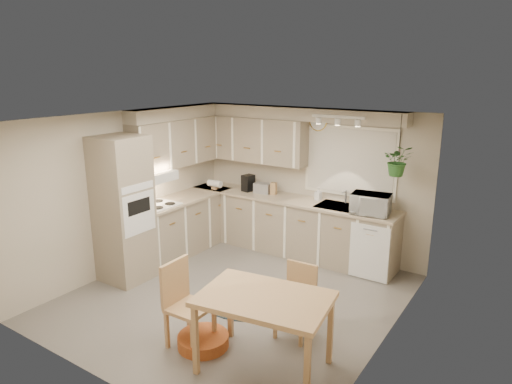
% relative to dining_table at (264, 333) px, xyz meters
% --- Properties ---
extents(floor, '(4.20, 4.20, 0.00)m').
position_rel_dining_table_xyz_m(floor, '(-1.13, 1.06, -0.40)').
color(floor, '#655F59').
rests_on(floor, ground).
extents(ceiling, '(4.20, 4.20, 0.00)m').
position_rel_dining_table_xyz_m(ceiling, '(-1.13, 1.06, 2.00)').
color(ceiling, silver).
rests_on(ceiling, wall_back).
extents(wall_back, '(4.00, 0.04, 2.40)m').
position_rel_dining_table_xyz_m(wall_back, '(-1.13, 3.16, 0.80)').
color(wall_back, '#BCB09B').
rests_on(wall_back, floor).
extents(wall_front, '(4.00, 0.04, 2.40)m').
position_rel_dining_table_xyz_m(wall_front, '(-1.13, -1.04, 0.80)').
color(wall_front, '#BCB09B').
rests_on(wall_front, floor).
extents(wall_left, '(0.04, 4.20, 2.40)m').
position_rel_dining_table_xyz_m(wall_left, '(-3.13, 1.06, 0.80)').
color(wall_left, '#BCB09B').
rests_on(wall_left, floor).
extents(wall_right, '(0.04, 4.20, 2.40)m').
position_rel_dining_table_xyz_m(wall_right, '(0.87, 1.06, 0.80)').
color(wall_right, '#BCB09B').
rests_on(wall_right, floor).
extents(base_cab_left, '(0.60, 1.85, 0.90)m').
position_rel_dining_table_xyz_m(base_cab_left, '(-2.83, 1.93, 0.05)').
color(base_cab_left, gray).
rests_on(base_cab_left, floor).
extents(base_cab_back, '(3.60, 0.60, 0.90)m').
position_rel_dining_table_xyz_m(base_cab_back, '(-1.33, 2.86, 0.05)').
color(base_cab_back, gray).
rests_on(base_cab_back, floor).
extents(counter_left, '(0.64, 1.89, 0.04)m').
position_rel_dining_table_xyz_m(counter_left, '(-2.82, 1.93, 0.52)').
color(counter_left, tan).
rests_on(counter_left, base_cab_left).
extents(counter_back, '(3.64, 0.64, 0.04)m').
position_rel_dining_table_xyz_m(counter_back, '(-1.33, 2.85, 0.52)').
color(counter_back, tan).
rests_on(counter_back, base_cab_back).
extents(oven_stack, '(0.65, 0.65, 2.10)m').
position_rel_dining_table_xyz_m(oven_stack, '(-2.81, 0.68, 0.65)').
color(oven_stack, gray).
rests_on(oven_stack, floor).
extents(wall_oven_face, '(0.02, 0.56, 0.58)m').
position_rel_dining_table_xyz_m(wall_oven_face, '(-2.49, 0.68, 0.65)').
color(wall_oven_face, white).
rests_on(wall_oven_face, oven_stack).
extents(upper_cab_left, '(0.35, 2.00, 0.75)m').
position_rel_dining_table_xyz_m(upper_cab_left, '(-2.96, 2.06, 1.42)').
color(upper_cab_left, gray).
rests_on(upper_cab_left, wall_left).
extents(upper_cab_back, '(2.00, 0.35, 0.75)m').
position_rel_dining_table_xyz_m(upper_cab_back, '(-2.13, 2.98, 1.42)').
color(upper_cab_back, gray).
rests_on(upper_cab_back, wall_back).
extents(soffit_left, '(0.30, 2.00, 0.20)m').
position_rel_dining_table_xyz_m(soffit_left, '(-2.98, 2.06, 1.90)').
color(soffit_left, '#BCB09B').
rests_on(soffit_left, wall_left).
extents(soffit_back, '(3.60, 0.30, 0.20)m').
position_rel_dining_table_xyz_m(soffit_back, '(-1.33, 3.01, 1.90)').
color(soffit_back, '#BCB09B').
rests_on(soffit_back, wall_back).
extents(cooktop, '(0.52, 0.58, 0.02)m').
position_rel_dining_table_xyz_m(cooktop, '(-2.81, 1.36, 0.54)').
color(cooktop, white).
rests_on(cooktop, counter_left).
extents(range_hood, '(0.40, 0.60, 0.14)m').
position_rel_dining_table_xyz_m(range_hood, '(-2.83, 1.36, 1.00)').
color(range_hood, white).
rests_on(range_hood, upper_cab_left).
extents(window_blinds, '(1.40, 0.02, 1.00)m').
position_rel_dining_table_xyz_m(window_blinds, '(-0.43, 3.13, 1.20)').
color(window_blinds, white).
rests_on(window_blinds, wall_back).
extents(window_frame, '(1.50, 0.02, 1.10)m').
position_rel_dining_table_xyz_m(window_frame, '(-0.43, 3.14, 1.20)').
color(window_frame, white).
rests_on(window_frame, wall_back).
extents(sink, '(0.70, 0.48, 0.10)m').
position_rel_dining_table_xyz_m(sink, '(-0.43, 2.86, 0.50)').
color(sink, '#95979C').
rests_on(sink, counter_back).
extents(dishwasher_front, '(0.58, 0.02, 0.83)m').
position_rel_dining_table_xyz_m(dishwasher_front, '(0.17, 2.55, 0.02)').
color(dishwasher_front, white).
rests_on(dishwasher_front, base_cab_back).
extents(track_light_bar, '(0.80, 0.04, 0.04)m').
position_rel_dining_table_xyz_m(track_light_bar, '(-0.43, 2.61, 1.93)').
color(track_light_bar, white).
rests_on(track_light_bar, ceiling).
extents(wall_clock, '(0.30, 0.03, 0.30)m').
position_rel_dining_table_xyz_m(wall_clock, '(-0.98, 3.13, 1.78)').
color(wall_clock, gold).
rests_on(wall_clock, wall_back).
extents(dining_table, '(1.40, 1.04, 0.81)m').
position_rel_dining_table_xyz_m(dining_table, '(0.00, 0.00, 0.00)').
color(dining_table, tan).
rests_on(dining_table, floor).
extents(chair_left, '(0.46, 0.46, 0.96)m').
position_rel_dining_table_xyz_m(chair_left, '(-0.90, -0.10, 0.08)').
color(chair_left, tan).
rests_on(chair_left, floor).
extents(chair_back, '(0.41, 0.41, 0.84)m').
position_rel_dining_table_xyz_m(chair_back, '(-0.03, 0.69, 0.02)').
color(chair_back, tan).
rests_on(chair_back, floor).
extents(braided_rug, '(1.26, 0.99, 0.01)m').
position_rel_dining_table_xyz_m(braided_rug, '(-1.04, 0.97, -0.40)').
color(braided_rug, black).
rests_on(braided_rug, floor).
extents(pet_bed, '(0.71, 0.71, 0.13)m').
position_rel_dining_table_xyz_m(pet_bed, '(-0.77, -0.05, -0.34)').
color(pet_bed, '#B05E23').
rests_on(pet_bed, floor).
extents(microwave, '(0.58, 0.37, 0.37)m').
position_rel_dining_table_xyz_m(microwave, '(0.07, 2.76, 0.72)').
color(microwave, white).
rests_on(microwave, counter_back).
extents(soap_bottle, '(0.11, 0.21, 0.10)m').
position_rel_dining_table_xyz_m(soap_bottle, '(-0.88, 3.01, 0.58)').
color(soap_bottle, white).
rests_on(soap_bottle, counter_back).
extents(hanging_plant, '(0.52, 0.54, 0.34)m').
position_rel_dining_table_xyz_m(hanging_plant, '(0.42, 2.76, 1.31)').
color(hanging_plant, '#295C24').
rests_on(hanging_plant, ceiling).
extents(coffee_maker, '(0.19, 0.22, 0.28)m').
position_rel_dining_table_xyz_m(coffee_maker, '(-2.15, 2.86, 0.68)').
color(coffee_maker, black).
rests_on(coffee_maker, counter_back).
extents(toaster, '(0.30, 0.18, 0.17)m').
position_rel_dining_table_xyz_m(toaster, '(-1.86, 2.88, 0.62)').
color(toaster, '#95979C').
rests_on(toaster, counter_back).
extents(knife_block, '(0.11, 0.11, 0.20)m').
position_rel_dining_table_xyz_m(knife_block, '(-1.66, 2.91, 0.64)').
color(knife_block, tan).
rests_on(knife_block, counter_back).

